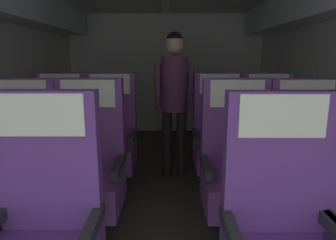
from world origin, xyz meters
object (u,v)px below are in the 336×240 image
Objects in this scene: seat_b_left_window at (23,172)px; seat_c_left_window at (63,141)px; seat_a_left_aisle at (45,238)px; flight_attendant at (176,90)px; seat_c_left_aisle at (112,141)px; seat_c_right_window at (220,141)px; seat_b_left_aisle at (90,171)px; seat_b_right_aisle at (306,173)px; seat_c_right_aisle at (269,142)px; seat_b_right_window at (238,172)px.

seat_b_left_window and seat_c_left_window have the same top height.
flight_attendant reaches higher than seat_a_left_aisle.
seat_c_left_aisle is 1.00× the size of seat_c_right_window.
seat_b_left_window is 1.69m from flight_attendant.
seat_c_right_window is (1.10, 0.02, 0.00)m from seat_c_left_aisle.
seat_b_left_window and seat_c_right_window have the same top height.
seat_b_left_window is at bearing -177.73° from seat_b_left_aisle.
seat_a_left_aisle is 1.73m from seat_c_left_window.
flight_attendant is (1.15, 1.14, 0.49)m from seat_b_left_window.
seat_c_right_window is at bearing 56.30° from seat_a_left_aisle.
seat_b_right_aisle is 1.79m from seat_c_left_aisle.
seat_c_left_window is 2.09m from seat_c_right_aisle.
seat_c_right_aisle is (1.59, 1.63, 0.00)m from seat_a_left_aisle.
seat_c_right_window is at bearing -0.03° from seat_c_left_window.
seat_b_right_aisle is at bearing 144.95° from flight_attendant.
seat_c_right_window is at bearing 36.68° from seat_b_left_aisle.
seat_c_left_aisle is (0.00, 1.63, 0.00)m from seat_a_left_aisle.
seat_c_right_aisle is at bearing -0.02° from seat_c_left_aisle.
seat_b_right_window is 0.94m from seat_c_right_aisle.
flight_attendant is (-0.44, 1.13, 0.49)m from seat_b_right_window.
seat_c_right_aisle is at bearing 58.31° from seat_b_right_window.
seat_b_left_aisle is at bearing -143.32° from seat_c_right_window.
seat_c_right_aisle is (2.09, -0.03, 0.00)m from seat_c_left_window.
seat_b_right_window is 1.80m from seat_c_left_window.
flight_attendant reaches higher than seat_c_right_aisle.
seat_c_right_aisle is 0.49m from seat_c_right_window.
seat_b_right_window is 1.00× the size of seat_c_right_window.
seat_b_left_window is 1.59m from seat_b_right_window.
seat_b_right_aisle is at bearing 26.94° from seat_a_left_aisle.
seat_c_left_window is at bearing 29.93° from flight_attendant.
seat_a_left_aisle is at bearing -73.03° from seat_c_left_window.
seat_a_left_aisle is 1.99m from seat_c_right_window.
seat_b_right_aisle is 1.56m from flight_attendant.
seat_c_left_window is (-0.01, 0.85, 0.00)m from seat_b_left_window.
seat_c_left_aisle is at bearing 58.67° from seat_b_left_window.
seat_c_right_window is (1.60, 0.84, 0.00)m from seat_b_left_window.
seat_b_left_aisle is 1.00× the size of seat_b_right_aisle.
seat_b_left_aisle is at bearing -58.84° from seat_c_left_window.
seat_c_left_window and seat_c_right_aisle have the same top height.
seat_c_left_window is (-2.10, 0.84, 0.00)m from seat_b_right_aisle.
seat_c_left_window is at bearing 177.12° from seat_c_left_aisle.
seat_a_left_aisle is at bearing -123.70° from seat_c_right_window.
seat_b_left_aisle is 1.00× the size of seat_c_right_window.
seat_c_left_aisle is (0.01, 0.80, 0.00)m from seat_b_left_aisle.
seat_c_right_aisle is at bearing -0.71° from seat_c_left_window.
seat_c_left_aisle is 0.87m from flight_attendant.
seat_b_right_window is 1.30m from flight_attendant.
seat_b_right_window is (1.09, 0.83, 0.00)m from seat_a_left_aisle.
seat_c_left_aisle is (-1.09, 0.80, 0.00)m from seat_b_right_window.
seat_b_left_aisle is at bearing 2.27° from seat_b_left_window.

